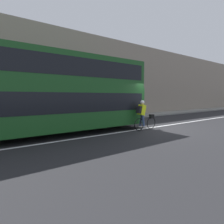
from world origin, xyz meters
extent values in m
plane|color=#232326|center=(0.00, 0.00, 0.00)|extent=(80.00, 80.00, 0.00)
cube|color=silver|center=(0.00, 0.17, 0.00)|extent=(50.00, 0.14, 0.01)
cube|color=gray|center=(0.00, 4.89, 0.07)|extent=(60.00, 1.86, 0.14)
cube|color=gray|center=(0.00, 5.97, 3.34)|extent=(60.00, 0.30, 6.69)
cylinder|color=black|center=(-2.65, 1.48, 0.49)|extent=(0.99, 0.30, 0.99)
cube|color=#194C1E|center=(-5.82, 1.48, 1.29)|extent=(10.21, 2.41, 1.98)
cube|color=black|center=(-5.82, 1.48, 1.53)|extent=(9.80, 2.43, 0.87)
cube|color=#194C1E|center=(-5.82, 1.48, 2.99)|extent=(10.21, 2.31, 1.42)
cube|color=black|center=(-5.82, 1.48, 3.06)|extent=(9.80, 2.33, 0.80)
torus|color=black|center=(-0.52, -0.08, 0.33)|extent=(0.66, 0.04, 0.66)
torus|color=black|center=(-1.43, -0.08, 0.33)|extent=(0.66, 0.04, 0.66)
cylinder|color=black|center=(-0.98, -0.08, 0.54)|extent=(0.93, 0.03, 0.45)
cylinder|color=black|center=(-1.32, -0.08, 0.58)|extent=(0.03, 0.03, 0.49)
cube|color=black|center=(-0.49, -0.08, 0.70)|extent=(0.26, 0.16, 0.22)
cube|color=#D8EA19|center=(-1.26, -0.08, 1.09)|extent=(0.37, 0.32, 0.58)
cube|color=black|center=(-1.46, -0.08, 1.11)|extent=(0.21, 0.26, 0.38)
cylinder|color=#384C7A|center=(-1.22, 0.01, 0.53)|extent=(0.21, 0.11, 0.60)
cylinder|color=#384C7A|center=(-1.22, -0.17, 0.53)|extent=(0.19, 0.11, 0.60)
sphere|color=tan|center=(-1.22, -0.08, 1.45)|extent=(0.19, 0.19, 0.19)
sphere|color=silver|center=(-1.22, -0.08, 1.49)|extent=(0.21, 0.21, 0.21)
camera|label=1|loc=(-7.76, -6.69, 1.79)|focal=28.00mm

